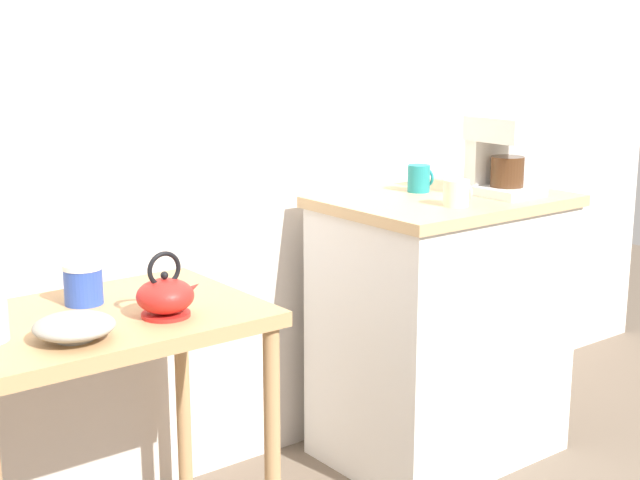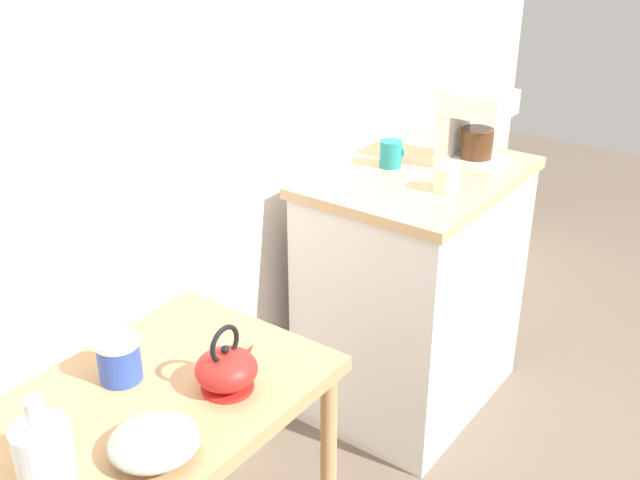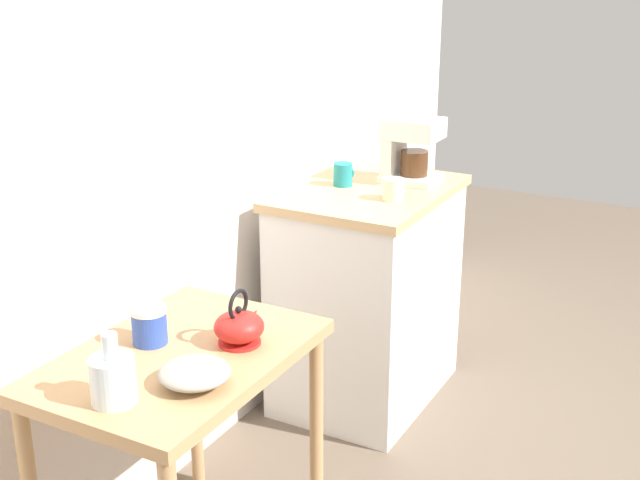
% 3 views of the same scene
% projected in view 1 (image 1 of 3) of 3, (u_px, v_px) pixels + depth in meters
% --- Properties ---
extents(back_wall, '(4.40, 0.10, 2.80)m').
position_uv_depth(back_wall, '(235.00, 45.00, 2.86)').
color(back_wall, silver).
rests_on(back_wall, ground_plane).
extents(wooden_table, '(0.81, 0.56, 0.74)m').
position_uv_depth(wooden_table, '(100.00, 354.00, 2.32)').
color(wooden_table, tan).
rests_on(wooden_table, ground_plane).
extents(kitchen_counter, '(0.78, 0.58, 0.91)m').
position_uv_depth(kitchen_counter, '(440.00, 327.00, 3.09)').
color(kitchen_counter, white).
rests_on(kitchen_counter, ground_plane).
extents(bowl_stoneware, '(0.19, 0.19, 0.06)m').
position_uv_depth(bowl_stoneware, '(74.00, 326.00, 2.10)').
color(bowl_stoneware, '#9E998C').
rests_on(bowl_stoneware, wooden_table).
extents(teakettle, '(0.18, 0.15, 0.17)m').
position_uv_depth(teakettle, '(166.00, 296.00, 2.27)').
color(teakettle, red).
rests_on(teakettle, wooden_table).
extents(canister_enamel, '(0.10, 0.10, 0.11)m').
position_uv_depth(canister_enamel, '(83.00, 283.00, 2.37)').
color(canister_enamel, '#2D4CAD').
rests_on(canister_enamel, wooden_table).
extents(coffee_maker, '(0.18, 0.22, 0.26)m').
position_uv_depth(coffee_maker, '(501.00, 152.00, 2.99)').
color(coffee_maker, white).
rests_on(coffee_maker, kitchen_counter).
extents(mug_small_cream, '(0.09, 0.08, 0.08)m').
position_uv_depth(mug_small_cream, '(457.00, 193.00, 2.81)').
color(mug_small_cream, beige).
rests_on(mug_small_cream, kitchen_counter).
extents(mug_dark_teal, '(0.08, 0.08, 0.09)m').
position_uv_depth(mug_dark_teal, '(419.00, 178.00, 3.06)').
color(mug_dark_teal, teal).
rests_on(mug_dark_teal, kitchen_counter).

